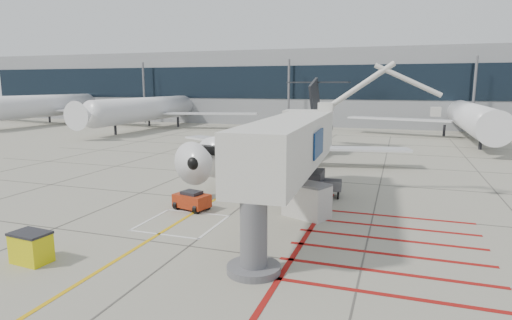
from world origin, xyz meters
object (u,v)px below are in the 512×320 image
(pushback_tug, at_px, (192,200))
(regional_jet, at_px, (263,125))
(spill_bin, at_px, (31,247))
(jet_bridge, at_px, (288,155))

(pushback_tug, bearing_deg, regional_jet, 102.32)
(regional_jet, relative_size, pushback_tug, 14.85)
(pushback_tug, bearing_deg, spill_bin, -93.11)
(regional_jet, height_order, pushback_tug, regional_jet)
(jet_bridge, height_order, spill_bin, jet_bridge)
(regional_jet, distance_m, pushback_tug, 13.56)
(jet_bridge, bearing_deg, pushback_tug, 171.43)
(jet_bridge, distance_m, pushback_tug, 7.06)
(jet_bridge, xyz_separation_m, spill_bin, (-9.15, -8.68, -3.15))
(pushback_tug, relative_size, spill_bin, 1.33)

